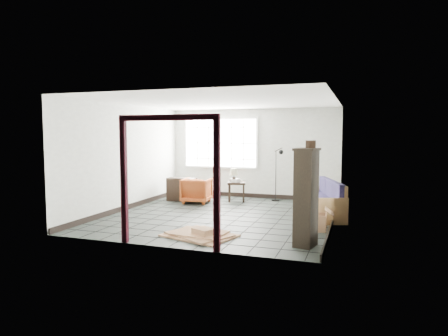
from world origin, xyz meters
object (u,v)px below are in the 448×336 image
at_px(armchair, 197,189).
at_px(tall_shelf, 306,197).
at_px(futon_sofa, 323,203).
at_px(side_table, 237,185).

distance_m(armchair, tall_shelf, 4.73).
distance_m(futon_sofa, armchair, 3.49).
relative_size(futon_sofa, armchair, 2.69).
xyz_separation_m(armchair, side_table, (0.95, 0.60, 0.07)).
height_order(side_table, tall_shelf, tall_shelf).
height_order(armchair, side_table, armchair).
distance_m(side_table, tall_shelf, 4.60).
bearing_deg(tall_shelf, armchair, 147.69).
bearing_deg(tall_shelf, futon_sofa, 100.88).
bearing_deg(armchair, tall_shelf, 129.78).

